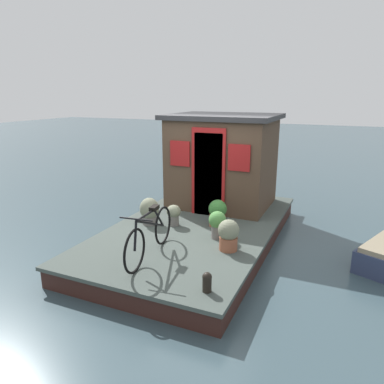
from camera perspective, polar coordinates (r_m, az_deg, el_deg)
ground_plane at (r=7.09m, az=0.66°, el=-7.93°), size 60.00×60.00×0.00m
houseboat_deck at (r=7.02m, az=0.67°, el=-6.56°), size 5.17×2.88×0.36m
houseboat_cabin at (r=8.01m, az=4.89°, el=5.09°), size 1.91×2.31×2.02m
bicycle at (r=5.54m, az=-6.70°, el=-6.75°), size 1.69×0.50×0.78m
potted_plant_mint at (r=6.81m, az=4.10°, el=-3.33°), size 0.35×0.35×0.51m
potted_plant_fern at (r=6.94m, az=-6.80°, el=-2.97°), size 0.37×0.37×0.52m
potted_plant_basil at (r=5.79m, az=5.84°, el=-6.73°), size 0.34×0.34×0.51m
potted_plant_succulent at (r=6.85m, az=-2.94°, el=-3.51°), size 0.27×0.27×0.40m
potted_plant_ivy at (r=6.23m, az=4.06°, el=-4.93°), size 0.30×0.30×0.49m
mooring_bollard at (r=4.68m, az=2.41°, el=-14.02°), size 0.12×0.12×0.27m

